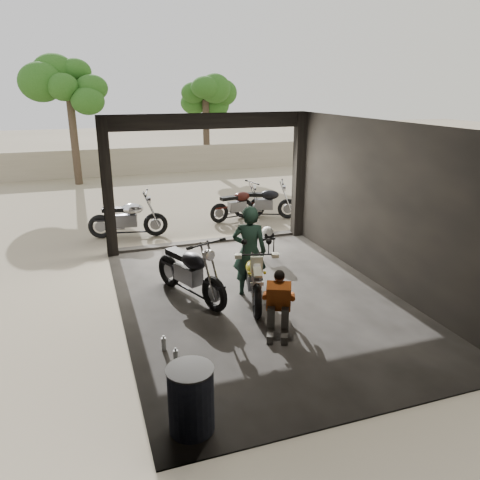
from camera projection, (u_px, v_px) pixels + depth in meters
ground at (259, 299)px, 8.73m from camera, size 80.00×80.00×0.00m
garage at (249, 226)px, 8.82m from camera, size 7.00×7.13×3.20m
boundary_wall at (147, 160)px, 21.11m from camera, size 18.00×0.30×1.20m
tree_left at (68, 81)px, 17.78m from camera, size 2.20×2.20×5.60m
tree_right at (205, 92)px, 21.05m from camera, size 2.20×2.20×5.00m
main_bike at (254, 273)px, 8.48m from camera, size 1.13×1.83×1.14m
left_bike at (190, 267)px, 8.61m from camera, size 1.38×1.98×1.24m
outside_bike_a at (128, 215)px, 12.15m from camera, size 1.89×1.06×1.20m
outside_bike_b at (238, 202)px, 13.77m from camera, size 1.74×1.00×1.10m
outside_bike_c at (265, 200)px, 13.93m from camera, size 1.82×1.28×1.14m
rider at (249, 252)px, 8.66m from camera, size 0.75×0.65×1.75m
mechanic at (278, 306)px, 7.34m from camera, size 0.76×0.85×1.01m
stool at (265, 239)px, 10.78m from camera, size 0.36×0.36×0.50m
helmet at (268, 232)px, 10.67m from camera, size 0.35×0.36×0.25m
oil_drum at (191, 400)px, 5.29m from camera, size 0.69×0.69×0.81m
sign_post at (317, 167)px, 12.50m from camera, size 0.85×0.08×2.55m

